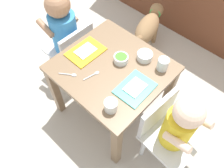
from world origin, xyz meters
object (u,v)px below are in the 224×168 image
object	(u,v)px
food_tray_left	(86,52)
food_tray_right	(135,88)
seated_child_right	(176,126)
water_cup_right	(163,65)
seated_child_left	(65,30)
water_cup_left	(111,106)
cereal_bowl_left_side	(145,56)
spoon_by_right_tray	(69,75)
veggie_bowl_far	(121,59)
dining_table	(112,76)
spoon_by_left_tray	(93,75)
dog	(148,27)

from	to	relation	value
food_tray_left	food_tray_right	bearing A→B (deg)	0.00
food_tray_left	food_tray_right	distance (m)	0.37
seated_child_right	water_cup_right	world-z (taller)	seated_child_right
seated_child_left	water_cup_left	world-z (taller)	seated_child_left
cereal_bowl_left_side	spoon_by_right_tray	bearing A→B (deg)	-120.92
water_cup_right	veggie_bowl_far	distance (m)	0.23
food_tray_left	water_cup_right	size ratio (longest dim) A/B	2.90
seated_child_left	veggie_bowl_far	size ratio (longest dim) A/B	8.49
dining_table	spoon_by_left_tray	size ratio (longest dim) A/B	5.97
water_cup_left	cereal_bowl_left_side	size ratio (longest dim) A/B	0.75
seated_child_left	spoon_by_right_tray	distance (m)	0.41
dining_table	veggie_bowl_far	world-z (taller)	veggie_bowl_far
cereal_bowl_left_side	dog	bearing A→B (deg)	122.41
veggie_bowl_far	seated_child_right	bearing A→B (deg)	-10.25
food_tray_left	cereal_bowl_left_side	xyz separation A→B (m)	(0.28, 0.20, 0.02)
water_cup_left	spoon_by_left_tray	size ratio (longest dim) A/B	0.67
water_cup_right	veggie_bowl_far	bearing A→B (deg)	-149.54
seated_child_left	cereal_bowl_left_side	xyz separation A→B (m)	(0.55, 0.14, 0.06)
water_cup_right	seated_child_right	bearing A→B (deg)	-38.46
dining_table	veggie_bowl_far	bearing A→B (deg)	82.28
dining_table	spoon_by_left_tray	world-z (taller)	spoon_by_left_tray
seated_child_right	spoon_by_right_tray	xyz separation A→B (m)	(-0.59, -0.18, 0.07)
water_cup_right	veggie_bowl_far	xyz separation A→B (m)	(-0.20, -0.12, -0.01)
seated_child_left	food_tray_right	bearing A→B (deg)	-5.27
seated_child_left	seated_child_right	bearing A→B (deg)	-3.26
seated_child_left	spoon_by_right_tray	size ratio (longest dim) A/B	7.88
dog	food_tray_left	bearing A→B (deg)	-87.17
food_tray_right	water_cup_right	world-z (taller)	water_cup_right
veggie_bowl_far	dining_table	bearing A→B (deg)	-97.72
water_cup_right	spoon_by_right_tray	xyz separation A→B (m)	(-0.34, -0.38, -0.03)
dog	food_tray_right	bearing A→B (deg)	-59.36
spoon_by_left_tray	seated_child_right	bearing A→B (deg)	10.97
seated_child_left	spoon_by_right_tray	world-z (taller)	seated_child_left
dining_table	seated_child_right	bearing A→B (deg)	-2.14
seated_child_left	veggie_bowl_far	world-z (taller)	seated_child_left
seated_child_right	spoon_by_left_tray	size ratio (longest dim) A/B	6.54
dining_table	seated_child_right	xyz separation A→B (m)	(0.46, -0.02, 0.02)
dining_table	spoon_by_right_tray	xyz separation A→B (m)	(-0.13, -0.20, 0.09)
seated_child_right	veggie_bowl_far	xyz separation A→B (m)	(-0.45, 0.08, 0.09)
dining_table	water_cup_right	distance (m)	0.30
food_tray_right	cereal_bowl_left_side	distance (m)	0.22
food_tray_left	water_cup_right	distance (m)	0.45
water_cup_left	water_cup_right	size ratio (longest dim) A/B	0.92
water_cup_right	cereal_bowl_left_side	size ratio (longest dim) A/B	0.82
dining_table	water_cup_left	distance (m)	0.29
cereal_bowl_left_side	spoon_by_right_tray	xyz separation A→B (m)	(-0.22, -0.37, -0.02)
food_tray_right	veggie_bowl_far	bearing A→B (deg)	153.61
dog	spoon_by_left_tray	size ratio (longest dim) A/B	4.47
food_tray_right	seated_child_left	bearing A→B (deg)	174.73
spoon_by_left_tray	dog	bearing A→B (deg)	103.44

